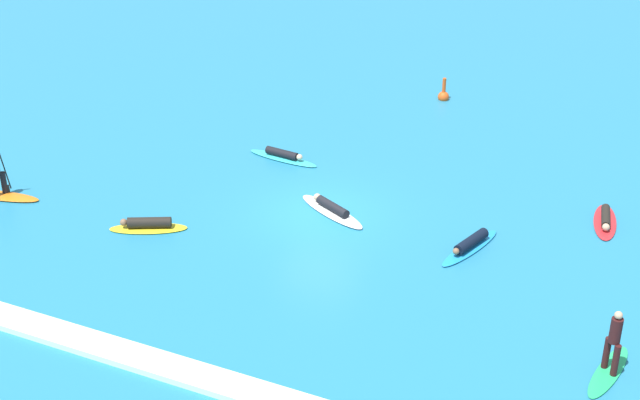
{
  "coord_description": "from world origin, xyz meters",
  "views": [
    {
      "loc": [
        11.19,
        -24.35,
        14.43
      ],
      "look_at": [
        0.0,
        0.0,
        0.5
      ],
      "focal_mm": 51.41,
      "sensor_mm": 36.0,
      "label": 1
    }
  ],
  "objects_px": {
    "surfer_on_red_board": "(605,220)",
    "surfer_on_blue_board": "(470,245)",
    "surfer_on_yellow_board": "(148,225)",
    "surfer_on_teal_board": "(283,156)",
    "marker_buoy": "(443,96)",
    "surfer_on_white_board": "(331,209)",
    "surfer_on_green_board": "(611,355)"
  },
  "relations": [
    {
      "from": "surfer_on_red_board",
      "to": "marker_buoy",
      "type": "xyz_separation_m",
      "value": [
        -8.22,
        8.45,
        0.06
      ]
    },
    {
      "from": "surfer_on_teal_board",
      "to": "surfer_on_blue_board",
      "type": "distance_m",
      "value": 8.93
    },
    {
      "from": "surfer_on_green_board",
      "to": "marker_buoy",
      "type": "height_order",
      "value": "surfer_on_green_board"
    },
    {
      "from": "surfer_on_teal_board",
      "to": "surfer_on_blue_board",
      "type": "bearing_deg",
      "value": -16.85
    },
    {
      "from": "surfer_on_white_board",
      "to": "surfer_on_blue_board",
      "type": "height_order",
      "value": "surfer_on_blue_board"
    },
    {
      "from": "marker_buoy",
      "to": "surfer_on_red_board",
      "type": "bearing_deg",
      "value": -45.77
    },
    {
      "from": "surfer_on_teal_board",
      "to": "surfer_on_white_board",
      "type": "bearing_deg",
      "value": -36.7
    },
    {
      "from": "surfer_on_teal_board",
      "to": "surfer_on_white_board",
      "type": "xyz_separation_m",
      "value": [
        3.35,
        -3.1,
        -0.0
      ]
    },
    {
      "from": "surfer_on_white_board",
      "to": "marker_buoy",
      "type": "distance_m",
      "value": 11.51
    },
    {
      "from": "surfer_on_blue_board",
      "to": "surfer_on_green_board",
      "type": "relative_size",
      "value": 1.16
    },
    {
      "from": "surfer_on_yellow_board",
      "to": "surfer_on_blue_board",
      "type": "xyz_separation_m",
      "value": [
        9.78,
        3.12,
        -0.0
      ]
    },
    {
      "from": "surfer_on_red_board",
      "to": "surfer_on_white_board",
      "type": "bearing_deg",
      "value": -79.42
    },
    {
      "from": "surfer_on_red_board",
      "to": "surfer_on_yellow_board",
      "type": "distance_m",
      "value": 14.84
    },
    {
      "from": "surfer_on_white_board",
      "to": "surfer_on_yellow_board",
      "type": "bearing_deg",
      "value": 62.51
    },
    {
      "from": "surfer_on_red_board",
      "to": "marker_buoy",
      "type": "bearing_deg",
      "value": -145.22
    },
    {
      "from": "marker_buoy",
      "to": "surfer_on_white_board",
      "type": "bearing_deg",
      "value": -90.89
    },
    {
      "from": "surfer_on_red_board",
      "to": "surfer_on_green_board",
      "type": "height_order",
      "value": "surfer_on_green_board"
    },
    {
      "from": "surfer_on_white_board",
      "to": "marker_buoy",
      "type": "relative_size",
      "value": 2.76
    },
    {
      "from": "surfer_on_red_board",
      "to": "surfer_on_blue_board",
      "type": "xyz_separation_m",
      "value": [
        -3.53,
        -3.44,
        0.04
      ]
    },
    {
      "from": "surfer_on_red_board",
      "to": "marker_buoy",
      "type": "relative_size",
      "value": 2.39
    },
    {
      "from": "surfer_on_green_board",
      "to": "surfer_on_yellow_board",
      "type": "bearing_deg",
      "value": 94.69
    },
    {
      "from": "surfer_on_green_board",
      "to": "marker_buoy",
      "type": "distance_m",
      "value": 18.97
    },
    {
      "from": "surfer_on_green_board",
      "to": "marker_buoy",
      "type": "relative_size",
      "value": 2.34
    },
    {
      "from": "surfer_on_red_board",
      "to": "surfer_on_white_board",
      "type": "relative_size",
      "value": 0.87
    },
    {
      "from": "surfer_on_red_board",
      "to": "surfer_on_yellow_board",
      "type": "relative_size",
      "value": 1.02
    },
    {
      "from": "surfer_on_red_board",
      "to": "surfer_on_green_board",
      "type": "xyz_separation_m",
      "value": [
        1.37,
        -7.92,
        0.43
      ]
    },
    {
      "from": "surfer_on_red_board",
      "to": "surfer_on_yellow_board",
      "type": "bearing_deg",
      "value": -73.21
    },
    {
      "from": "surfer_on_white_board",
      "to": "surfer_on_red_board",
      "type": "bearing_deg",
      "value": -132.96
    },
    {
      "from": "surfer_on_blue_board",
      "to": "surfer_on_green_board",
      "type": "xyz_separation_m",
      "value": [
        4.89,
        -4.48,
        0.39
      ]
    },
    {
      "from": "surfer_on_blue_board",
      "to": "surfer_on_green_board",
      "type": "bearing_deg",
      "value": 64.15
    },
    {
      "from": "surfer_on_teal_board",
      "to": "surfer_on_green_board",
      "type": "bearing_deg",
      "value": -25.17
    },
    {
      "from": "surfer_on_white_board",
      "to": "surfer_on_blue_board",
      "type": "xyz_separation_m",
      "value": [
        4.87,
        -0.38,
        0.03
      ]
    }
  ]
}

